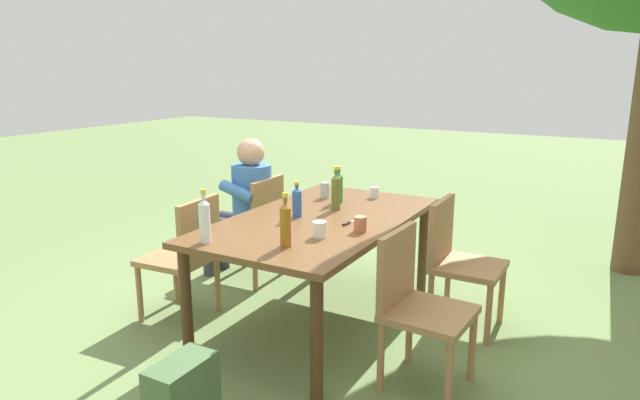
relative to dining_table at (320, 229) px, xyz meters
The scene contains 17 objects.
ground_plane 0.67m from the dining_table, ahead, with size 24.00×24.00×0.00m, color #6B844C.
dining_table is the anchor object (origin of this frame).
chair_near_left 0.94m from the dining_table, 116.57° to the right, with size 0.45×0.45×0.87m.
chair_far_left 0.94m from the dining_table, 116.52° to the left, with size 0.44×0.44×0.87m.
chair_near_right 0.94m from the dining_table, 63.85° to the right, with size 0.47×0.47×0.87m.
chair_far_right 0.94m from the dining_table, 63.80° to the left, with size 0.47×0.47×0.87m.
person_in_white_shirt 1.02m from the dining_table, 113.74° to the right, with size 0.47×0.61×1.18m.
bottle_green 0.49m from the dining_table, 168.50° to the right, with size 0.06×0.06×0.27m.
bottle_blue 0.24m from the dining_table, 68.61° to the right, with size 0.06×0.06×0.24m.
bottle_amber 0.67m from the dining_table, 11.73° to the left, with size 0.06×0.06×0.31m.
bottle_clear 0.87m from the dining_table, 21.45° to the right, with size 0.06×0.06×0.31m.
bottle_olive 0.32m from the dining_table, behind, with size 0.06×0.06×0.31m.
cup_terracotta 0.42m from the dining_table, 66.67° to the left, with size 0.08×0.08×0.09m, color #BC6B47.
cup_glass 0.72m from the dining_table, behind, with size 0.07×0.07×0.08m, color silver.
cup_steel 0.58m from the dining_table, 154.59° to the right, with size 0.07×0.07×0.12m, color #B2B7BC.
cup_white 0.46m from the dining_table, 28.76° to the left, with size 0.08×0.08×0.10m, color white.
table_knife 0.25m from the dining_table, 88.91° to the left, with size 0.24×0.05×0.01m.
Camera 1 is at (3.11, 1.74, 1.73)m, focal length 31.13 mm.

